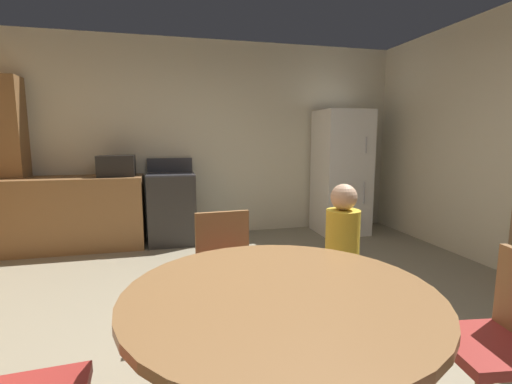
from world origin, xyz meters
TOP-DOWN VIEW (x-y plane):
  - ground_plane at (0.00, 0.00)m, footprint 14.00×14.00m
  - wall_back at (0.00, 3.07)m, footprint 5.89×0.12m
  - kitchen_counter at (-1.75, 2.67)m, footprint 1.80×0.60m
  - pantry_column at (-2.42, 2.85)m, footprint 0.44×0.36m
  - oven_range at (-0.50, 2.67)m, footprint 0.60×0.60m
  - refrigerator at (1.90, 2.62)m, footprint 0.68×0.68m
  - microwave at (-1.15, 2.67)m, footprint 0.44×0.32m
  - dining_table at (-0.12, -0.83)m, footprint 1.30×1.30m
  - chair_east at (0.89, -0.97)m, footprint 0.45×0.45m
  - chair_north at (-0.18, 0.19)m, footprint 0.42×0.42m
  - person_child at (0.54, -0.08)m, footprint 0.31×0.31m

SIDE VIEW (x-z plane):
  - ground_plane at x=0.00m, z-range 0.00..0.00m
  - kitchen_counter at x=-1.75m, z-range 0.00..0.90m
  - oven_range at x=-0.50m, z-range -0.08..1.02m
  - chair_east at x=0.89m, z-range 0.07..0.94m
  - chair_north at x=-0.18m, z-range 0.07..0.94m
  - person_child at x=0.54m, z-range 0.03..1.12m
  - dining_table at x=-0.12m, z-range 0.23..0.99m
  - refrigerator at x=1.90m, z-range 0.00..1.76m
  - microwave at x=-1.15m, z-range 0.90..1.16m
  - pantry_column at x=-2.42m, z-range 0.00..2.10m
  - wall_back at x=0.00m, z-range 0.00..2.70m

